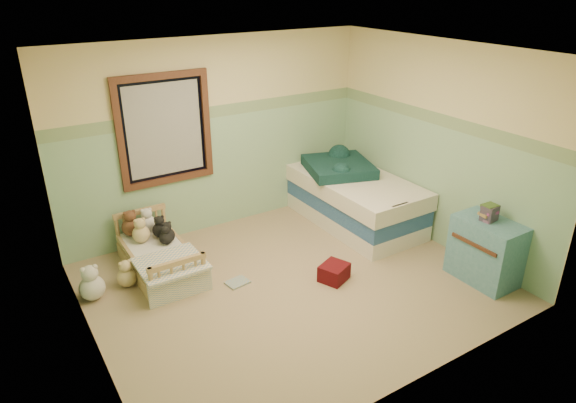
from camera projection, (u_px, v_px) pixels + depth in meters
floor at (293, 284)px, 5.70m from camera, size 4.20×3.60×0.02m
ceiling at (294, 52)px, 4.66m from camera, size 4.20×3.60×0.02m
wall_back at (218, 136)px, 6.57m from camera, size 4.20×0.04×2.50m
wall_front at (424, 256)px, 3.79m from camera, size 4.20×0.04×2.50m
wall_left at (77, 231)px, 4.16m from camera, size 0.04×3.60×2.50m
wall_right at (438, 146)px, 6.20m from camera, size 0.04×3.60×2.50m
wainscot_mint at (220, 173)px, 6.76m from camera, size 4.20×0.01×1.50m
border_strip at (217, 111)px, 6.42m from camera, size 4.20×0.01×0.15m
window_frame at (165, 130)px, 6.11m from camera, size 1.16×0.06×1.36m
window_blinds at (165, 130)px, 6.12m from camera, size 0.92×0.01×1.12m
toddler_bed_frame at (160, 265)px, 5.91m from camera, size 0.64×1.28×0.16m
toddler_mattress at (159, 254)px, 5.85m from camera, size 0.59×1.23×0.12m
patchwork_quilt at (171, 264)px, 5.51m from camera, size 0.70×0.64×0.03m
plush_bed_brown at (131, 227)px, 6.09m from camera, size 0.22×0.22×0.22m
plush_bed_white at (148, 224)px, 6.19m from camera, size 0.21×0.21×0.21m
plush_bed_tan at (141, 234)px, 5.95m from camera, size 0.21×0.21×0.21m
plush_bed_dark at (160, 230)px, 6.06m from camera, size 0.18×0.18×0.18m
plush_floor_cream at (92, 288)px, 5.38m from camera, size 0.27×0.27×0.27m
plush_floor_tan at (127, 277)px, 5.61m from camera, size 0.21×0.21×0.21m
twin_bed_frame at (353, 214)px, 7.07m from camera, size 0.99×1.97×0.22m
twin_boxspring at (354, 200)px, 6.98m from camera, size 0.99×1.97×0.22m
twin_mattress at (355, 185)px, 6.89m from camera, size 1.03×2.01×0.22m
teal_blanket at (339, 167)px, 7.02m from camera, size 1.08×1.11×0.14m
dresser at (486, 251)px, 5.64m from camera, size 0.45×0.72×0.72m
book_stack at (490, 213)px, 5.48m from camera, size 0.19×0.15×0.17m
red_pillow at (334, 272)px, 5.73m from camera, size 0.38×0.36×0.19m
floor_book at (237, 282)px, 5.70m from camera, size 0.27×0.22×0.02m
extra_plush_0 at (167, 235)px, 5.95m from camera, size 0.18×0.18×0.18m
extra_plush_1 at (166, 238)px, 5.91m from camera, size 0.16×0.16×0.16m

